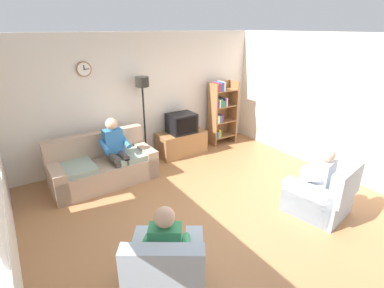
{
  "coord_description": "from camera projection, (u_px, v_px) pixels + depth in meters",
  "views": [
    {
      "loc": [
        -2.55,
        -3.26,
        2.8
      ],
      "look_at": [
        0.15,
        0.93,
        0.81
      ],
      "focal_mm": 27.69,
      "sensor_mm": 36.0,
      "label": 1
    }
  ],
  "objects": [
    {
      "name": "right_wall",
      "position": [
        333.0,
        105.0,
        5.8
      ],
      "size": [
        0.12,
        5.8,
        2.7
      ],
      "primitive_type": "cube",
      "color": "silver",
      "rests_on": "ground_plane"
    },
    {
      "name": "tv_stand",
      "position": [
        181.0,
        143.0,
        6.88
      ],
      "size": [
        1.1,
        0.56,
        0.54
      ],
      "color": "olive",
      "rests_on": "ground_plane"
    },
    {
      "name": "tv",
      "position": [
        182.0,
        123.0,
        6.68
      ],
      "size": [
        0.6,
        0.49,
        0.44
      ],
      "color": "black",
      "rests_on": "tv_stand"
    },
    {
      "name": "armchair_near_bookshelf",
      "position": [
        320.0,
        196.0,
        4.69
      ],
      "size": [
        0.96,
        1.02,
        0.9
      ],
      "color": "#9EADBC",
      "rests_on": "ground_plane"
    },
    {
      "name": "ground_plane",
      "position": [
        215.0,
        209.0,
        4.86
      ],
      "size": [
        12.0,
        12.0,
        0.0
      ],
      "primitive_type": "plane",
      "color": "#9E6B42"
    },
    {
      "name": "couch",
      "position": [
        103.0,
        167.0,
        5.61
      ],
      "size": [
        1.93,
        0.95,
        0.9
      ],
      "color": "tan",
      "rests_on": "ground_plane"
    },
    {
      "name": "person_on_couch",
      "position": [
        116.0,
        147.0,
        5.51
      ],
      "size": [
        0.52,
        0.55,
        1.24
      ],
      "color": "#3372B2",
      "rests_on": "ground_plane"
    },
    {
      "name": "person_in_left_armchair",
      "position": [
        167.0,
        244.0,
        3.2
      ],
      "size": [
        0.61,
        0.64,
        1.12
      ],
      "color": "#338C59",
      "rests_on": "ground_plane"
    },
    {
      "name": "back_wall_assembly",
      "position": [
        143.0,
        97.0,
        6.44
      ],
      "size": [
        6.2,
        0.17,
        2.7
      ],
      "color": "silver",
      "rests_on": "ground_plane"
    },
    {
      "name": "person_in_right_armchair",
      "position": [
        318.0,
        177.0,
        4.63
      ],
      "size": [
        0.56,
        0.59,
        1.12
      ],
      "color": "silver",
      "rests_on": "ground_plane"
    },
    {
      "name": "bookshelf",
      "position": [
        221.0,
        111.0,
        7.32
      ],
      "size": [
        0.68,
        0.36,
        1.58
      ],
      "color": "olive",
      "rests_on": "ground_plane"
    },
    {
      "name": "floor_lamp",
      "position": [
        143.0,
        96.0,
        6.09
      ],
      "size": [
        0.28,
        0.28,
        1.85
      ],
      "color": "black",
      "rests_on": "ground_plane"
    },
    {
      "name": "armchair_near_window",
      "position": [
        167.0,
        272.0,
        3.24
      ],
      "size": [
        1.15,
        1.17,
        0.9
      ],
      "color": "#9EADBC",
      "rests_on": "ground_plane"
    }
  ]
}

